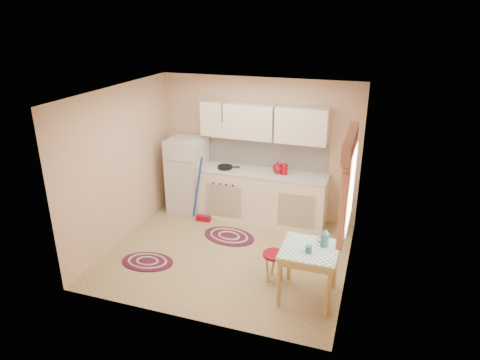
% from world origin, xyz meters
% --- Properties ---
extents(room_shell, '(3.64, 3.60, 2.52)m').
position_xyz_m(room_shell, '(0.16, 0.24, 1.60)').
color(room_shell, tan).
rests_on(room_shell, ground).
extents(fridge, '(0.65, 0.60, 1.40)m').
position_xyz_m(fridge, '(-1.25, 1.25, 0.70)').
color(fridge, silver).
rests_on(fridge, ground).
extents(broom, '(0.29, 0.14, 1.20)m').
position_xyz_m(broom, '(-0.80, 0.90, 0.60)').
color(broom, '#1D39B6').
rests_on(broom, ground).
extents(base_cabinets, '(2.25, 0.60, 0.88)m').
position_xyz_m(base_cabinets, '(0.18, 1.30, 0.44)').
color(base_cabinets, white).
rests_on(base_cabinets, ground).
extents(countertop, '(2.27, 0.62, 0.04)m').
position_xyz_m(countertop, '(0.18, 1.30, 0.90)').
color(countertop, silver).
rests_on(countertop, base_cabinets).
extents(frying_pan, '(0.33, 0.33, 0.05)m').
position_xyz_m(frying_pan, '(-0.51, 1.25, 0.94)').
color(frying_pan, black).
rests_on(frying_pan, countertop).
extents(red_kettle, '(0.24, 0.23, 0.19)m').
position_xyz_m(red_kettle, '(0.44, 1.30, 1.02)').
color(red_kettle, maroon).
rests_on(red_kettle, countertop).
extents(red_canister, '(0.13, 0.13, 0.16)m').
position_xyz_m(red_canister, '(0.56, 1.30, 1.00)').
color(red_canister, maroon).
rests_on(red_canister, countertop).
extents(table, '(0.72, 0.72, 0.72)m').
position_xyz_m(table, '(1.36, -0.70, 0.36)').
color(table, tan).
rests_on(table, ground).
extents(stool, '(0.41, 0.41, 0.42)m').
position_xyz_m(stool, '(0.85, -0.46, 0.21)').
color(stool, maroon).
rests_on(stool, ground).
extents(coffee_pot, '(0.16, 0.15, 0.26)m').
position_xyz_m(coffee_pot, '(1.52, -0.58, 0.85)').
color(coffee_pot, '#296080').
rests_on(coffee_pot, table).
extents(mug, '(0.10, 0.10, 0.10)m').
position_xyz_m(mug, '(1.36, -0.80, 0.77)').
color(mug, '#296080').
rests_on(mug, table).
extents(rug_center, '(0.99, 0.75, 0.02)m').
position_xyz_m(rug_center, '(-0.17, 0.50, 0.01)').
color(rug_center, maroon).
rests_on(rug_center, ground).
extents(rug_left, '(0.84, 0.60, 0.02)m').
position_xyz_m(rug_left, '(-1.07, -0.63, 0.01)').
color(rug_left, maroon).
rests_on(rug_left, ground).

